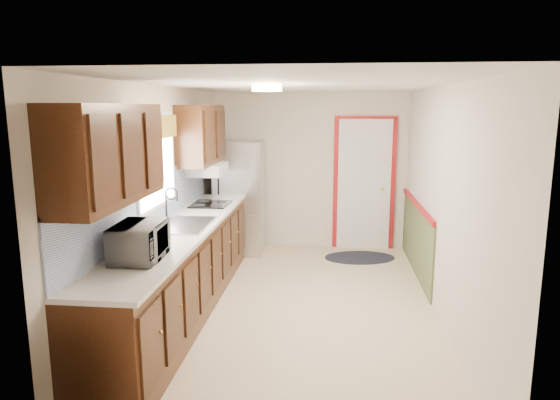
# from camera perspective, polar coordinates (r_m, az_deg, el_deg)

# --- Properties ---
(room_shell) EXTENTS (3.20, 5.20, 2.52)m
(room_shell) POSITION_cam_1_polar(r_m,az_deg,el_deg) (5.31, 2.05, -0.01)
(room_shell) COLOR beige
(room_shell) RESTS_ON ground
(kitchen_run) EXTENTS (0.63, 4.00, 2.20)m
(kitchen_run) POSITION_cam_1_polar(r_m,az_deg,el_deg) (5.35, -11.58, -4.44)
(kitchen_run) COLOR #32180B
(kitchen_run) RESTS_ON ground
(back_wall_trim) EXTENTS (1.12, 2.30, 2.08)m
(back_wall_trim) POSITION_cam_1_polar(r_m,az_deg,el_deg) (7.56, 10.75, 0.59)
(back_wall_trim) COLOR maroon
(back_wall_trim) RESTS_ON ground
(ceiling_fixture) EXTENTS (0.30, 0.30, 0.06)m
(ceiling_fixture) POSITION_cam_1_polar(r_m,az_deg,el_deg) (5.05, -1.51, 12.67)
(ceiling_fixture) COLOR #FFD88C
(ceiling_fixture) RESTS_ON room_shell
(microwave) EXTENTS (0.33, 0.56, 0.37)m
(microwave) POSITION_cam_1_polar(r_m,az_deg,el_deg) (4.24, -15.79, -4.18)
(microwave) COLOR white
(microwave) RESTS_ON kitchen_run
(refrigerator) EXTENTS (0.73, 0.72, 1.68)m
(refrigerator) POSITION_cam_1_polar(r_m,az_deg,el_deg) (7.51, -4.66, 0.31)
(refrigerator) COLOR #B7B7BC
(refrigerator) RESTS_ON ground
(rug) EXTENTS (1.12, 0.82, 0.01)m
(rug) POSITION_cam_1_polar(r_m,az_deg,el_deg) (7.44, 9.08, -6.50)
(rug) COLOR black
(rug) RESTS_ON ground
(cooktop) EXTENTS (0.46, 0.55, 0.02)m
(cooktop) POSITION_cam_1_polar(r_m,az_deg,el_deg) (6.47, -7.95, -0.45)
(cooktop) COLOR black
(cooktop) RESTS_ON kitchen_run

